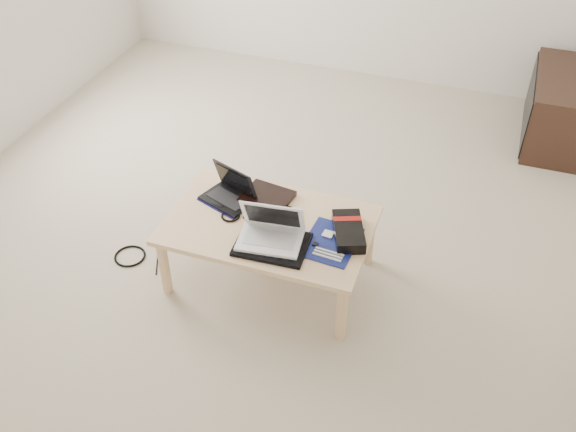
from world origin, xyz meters
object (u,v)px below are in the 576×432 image
(media_cabinet, at_px, (557,108))
(gpu_box, at_px, (348,231))
(netbook, at_px, (230,193))
(white_laptop, at_px, (271,231))
(coffee_table, at_px, (269,230))

(media_cabinet, xyz_separation_m, gpu_box, (-1.04, -2.04, 0.18))
(netbook, height_order, white_laptop, white_laptop)
(gpu_box, bearing_deg, netbook, 173.15)
(coffee_table, bearing_deg, white_laptop, -64.70)
(white_laptop, bearing_deg, netbook, 143.12)
(media_cabinet, distance_m, netbook, 2.63)
(coffee_table, height_order, media_cabinet, media_cabinet)
(media_cabinet, relative_size, netbook, 2.70)
(coffee_table, relative_size, gpu_box, 3.34)
(gpu_box, bearing_deg, white_laptop, -155.06)
(coffee_table, distance_m, gpu_box, 0.44)
(coffee_table, height_order, gpu_box, gpu_box)
(coffee_table, height_order, white_laptop, white_laptop)
(media_cabinet, distance_m, white_laptop, 2.63)
(coffee_table, distance_m, white_laptop, 0.19)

